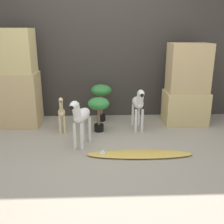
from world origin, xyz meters
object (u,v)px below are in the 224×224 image
at_px(zebra_left, 80,116).
at_px(surfboard, 139,154).
at_px(potted_palm_front, 99,107).
at_px(giraffe_figurine, 62,113).
at_px(potted_palm_back, 101,93).
at_px(zebra_right, 138,103).

relative_size(zebra_left, surfboard, 0.51).
bearing_deg(zebra_left, potted_palm_front, 67.33).
bearing_deg(zebra_left, giraffe_figurine, 121.21).
bearing_deg(surfboard, potted_palm_back, 109.44).
height_order(potted_palm_back, surfboard, potted_palm_back).
distance_m(potted_palm_front, potted_palm_back, 0.49).
height_order(zebra_left, potted_palm_back, zebra_left).
distance_m(zebra_right, giraffe_figurine, 1.16).
relative_size(zebra_right, potted_palm_front, 1.28).
bearing_deg(potted_palm_back, zebra_right, -37.99).
distance_m(giraffe_figurine, potted_palm_back, 0.78).
xyz_separation_m(zebra_right, zebra_left, (-0.82, -0.58, 0.00)).
bearing_deg(surfboard, zebra_right, 83.68).
relative_size(potted_palm_front, surfboard, 0.40).
distance_m(zebra_right, surfboard, 0.97).
xyz_separation_m(giraffe_figurine, potted_palm_back, (0.59, 0.47, 0.19)).
bearing_deg(giraffe_figurine, zebra_right, 1.84).
relative_size(zebra_left, potted_palm_front, 1.28).
bearing_deg(giraffe_figurine, potted_palm_back, 38.67).
distance_m(giraffe_figurine, surfboard, 1.37).
bearing_deg(potted_palm_front, zebra_right, 3.82).
relative_size(potted_palm_front, potted_palm_back, 0.84).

